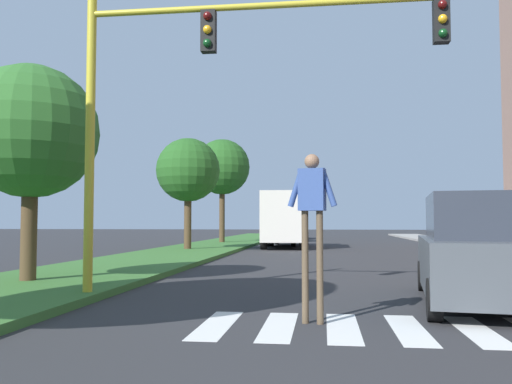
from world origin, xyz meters
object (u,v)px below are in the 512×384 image
pedestrian_performer (312,210)px  tree_distant (222,167)px  tree_far (188,170)px  sedan_midblock (285,233)px  truck_box_delivery (286,219)px  suv_crossing (479,253)px  sedan_distant (294,229)px  traffic_light_gantry (204,72)px  tree_mid (31,132)px

pedestrian_performer → tree_distant: bearing=103.6°
tree_far → sedan_midblock: tree_far is taller
tree_far → truck_box_delivery: tree_far is taller
sedan_midblock → tree_far: bearing=-120.1°
suv_crossing → sedan_distant: suv_crossing is taller
traffic_light_gantry → sedan_distant: 36.49m
tree_far → sedan_distant: (4.16, 20.25, -3.21)m
sedan_midblock → truck_box_delivery: (0.27, -2.87, 0.86)m
tree_mid → sedan_distant: size_ratio=1.08×
sedan_midblock → sedan_distant: size_ratio=0.96×
tree_mid → pedestrian_performer: 7.74m
tree_far → sedan_midblock: bearing=59.9°
suv_crossing → sedan_midblock: size_ratio=1.08×
tree_mid → tree_distant: (0.12, 23.04, 1.49)m
pedestrian_performer → truck_box_delivery: truck_box_delivery is taller
tree_far → traffic_light_gantry: (4.42, -16.06, 0.30)m
tree_far → truck_box_delivery: 6.81m
tree_distant → traffic_light_gantry: bearing=-80.0°
truck_box_delivery → tree_distant: bearing=136.4°
sedan_distant → truck_box_delivery: (0.38, -15.77, 0.82)m
tree_far → suv_crossing: 18.71m
traffic_light_gantry → sedan_midblock: 23.69m
traffic_light_gantry → sedan_distant: traffic_light_gantry is taller
traffic_light_gantry → sedan_midblock: size_ratio=1.77×
sedan_midblock → truck_box_delivery: bearing=-84.7°
pedestrian_performer → traffic_light_gantry: bearing=137.8°
tree_mid → truck_box_delivery: 19.42m
sedan_distant → truck_box_delivery: bearing=-88.6°
tree_mid → traffic_light_gantry: traffic_light_gantry is taller
tree_far → traffic_light_gantry: 16.67m
suv_crossing → tree_far: bearing=120.6°
tree_distant → pedestrian_performer: size_ratio=2.71×
traffic_light_gantry → sedan_distant: (-0.27, 36.32, -3.51)m
sedan_distant → tree_mid: bearing=-97.0°
sedan_midblock → suv_crossing: bearing=-77.6°
tree_mid → tree_far: 14.29m
tree_distant → sedan_midblock: 6.17m
traffic_light_gantry → pedestrian_performer: 3.85m
truck_box_delivery → suv_crossing: bearing=-76.6°
pedestrian_performer → sedan_midblock: 25.41m
pedestrian_performer → suv_crossing: (2.90, 2.05, -0.73)m
tree_distant → suv_crossing: (9.34, -24.65, -4.12)m
tree_far → tree_distant: tree_distant is taller
sedan_distant → suv_crossing: bearing=-81.8°
tree_distant → sedan_midblock: (4.22, -1.40, -4.27)m
suv_crossing → sedan_distant: size_ratio=1.04×
sedan_distant → sedan_midblock: bearing=-89.5°
tree_mid → tree_far: bearing=89.7°
suv_crossing → sedan_midblock: (-5.12, 23.25, -0.16)m
tree_far → sedan_distant: tree_far is taller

